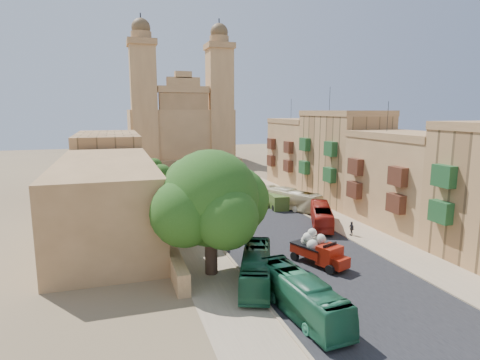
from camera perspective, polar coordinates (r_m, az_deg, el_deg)
ground at (r=35.35m, az=13.12°, el=-13.39°), size 260.00×260.00×0.00m
road_surface at (r=61.78m, az=-1.12°, el=-3.05°), size 14.00×140.00×0.01m
sidewalk_east at (r=65.03m, az=6.95°, el=-2.46°), size 5.00×140.00×0.01m
sidewalk_west at (r=59.88m, az=-9.89°, el=-3.61°), size 5.00×140.00×0.01m
kerb_east at (r=64.04m, az=4.91°, el=-2.57°), size 0.25×140.00×0.12m
kerb_west at (r=60.23m, az=-7.53°, el=-3.42°), size 0.25×140.00×0.12m
townhouse_b at (r=51.50m, az=22.51°, el=0.00°), size 9.00×14.00×14.90m
townhouse_c at (r=62.58m, az=14.38°, el=3.23°), size 9.00×14.00×17.40m
townhouse_d at (r=74.84m, az=8.71°, el=3.88°), size 9.00×14.00×15.90m
west_wall at (r=49.70m, az=-11.80°, el=-5.40°), size 1.00×40.00×1.80m
west_building_low at (r=46.80m, az=-18.41°, el=-2.49°), size 10.00×28.00×8.40m
west_building_mid at (r=72.34m, az=-18.20°, el=2.38°), size 10.00×22.00×10.00m
church at (r=107.83m, az=-8.50°, el=7.47°), size 28.00×22.50×36.30m
ficus_tree at (r=33.52m, az=-4.06°, el=-3.07°), size 10.69×9.83×10.69m
street_tree_a at (r=41.63m, az=-7.38°, el=-4.22°), size 3.62×3.62×5.56m
street_tree_b at (r=53.32m, az=-9.66°, el=-1.74°), size 3.12×3.12×4.80m
street_tree_c at (r=64.97m, az=-11.13°, el=0.66°), size 3.52×3.52×5.41m
street_tree_d at (r=76.82m, az=-12.14°, el=1.83°), size 3.27×3.27×5.03m
red_truck at (r=37.30m, az=11.15°, el=-9.72°), size 3.85×5.83×3.22m
olive_pickup at (r=57.84m, az=5.22°, el=-2.97°), size 2.60×5.11×2.05m
bus_green_south at (r=28.82m, az=8.51°, el=-15.79°), size 3.10×10.02×2.75m
bus_green_north at (r=33.07m, az=2.32°, el=-12.32°), size 5.55×9.65×2.64m
bus_red_east at (r=49.45m, az=11.51°, el=-5.01°), size 5.78×9.23×2.56m
bus_cream_east at (r=57.43m, az=7.06°, el=-2.67°), size 6.32×10.27×2.84m
car_blue_a at (r=48.79m, az=-2.04°, el=-5.72°), size 2.52×4.39×1.41m
car_white_a at (r=60.88m, az=-3.13°, el=-2.57°), size 1.90×4.46×1.43m
car_cream at (r=59.72m, az=2.98°, el=-2.85°), size 3.78×5.34×1.35m
car_dkblue at (r=69.61m, az=-4.93°, el=-1.13°), size 2.38×4.18×1.14m
car_white_b at (r=69.68m, az=-0.90°, el=-1.10°), size 2.40×3.51×1.11m
car_blue_b at (r=91.02m, az=-7.40°, el=1.49°), size 2.58×4.35×1.35m
pedestrian_a at (r=50.81m, az=12.10°, el=-5.02°), size 0.78×0.62×1.90m
pedestrian_c at (r=46.74m, az=15.56°, el=-6.65°), size 0.42×0.95×1.61m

